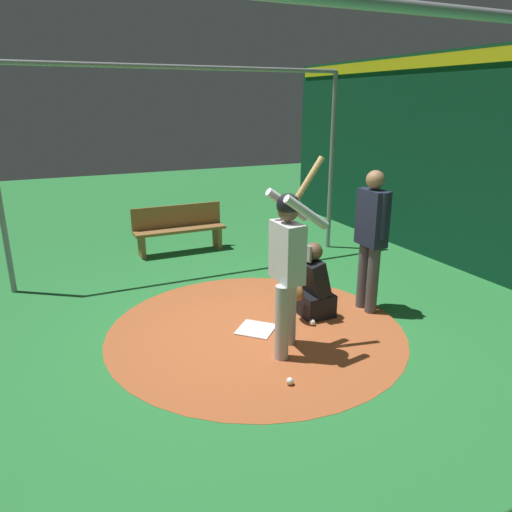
% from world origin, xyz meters
% --- Properties ---
extents(ground_plane, '(27.81, 27.81, 0.00)m').
position_xyz_m(ground_plane, '(0.00, 0.00, 0.00)').
color(ground_plane, '#287A38').
extents(dirt_circle, '(3.60, 3.60, 0.01)m').
position_xyz_m(dirt_circle, '(0.00, 0.00, 0.00)').
color(dirt_circle, '#AD562D').
rests_on(dirt_circle, ground).
extents(home_plate, '(0.59, 0.59, 0.01)m').
position_xyz_m(home_plate, '(0.00, 0.00, 0.01)').
color(home_plate, white).
rests_on(home_plate, dirt_circle).
extents(batter, '(0.68, 0.49, 2.12)m').
position_xyz_m(batter, '(-0.10, 0.58, 1.08)').
color(batter, '#B3B3B7').
rests_on(batter, ground).
extents(catcher, '(0.58, 0.40, 0.99)m').
position_xyz_m(catcher, '(-0.84, -0.07, 0.39)').
color(catcher, black).
rests_on(catcher, ground).
extents(umpire, '(0.23, 0.49, 1.85)m').
position_xyz_m(umpire, '(-1.59, 0.05, 1.05)').
color(umpire, '#4C4C51').
rests_on(umpire, ground).
extents(back_wall, '(0.22, 11.81, 3.43)m').
position_xyz_m(back_wall, '(-4.07, 0.00, 1.73)').
color(back_wall, '#0C3D26').
rests_on(back_wall, ground).
extents(cage_frame, '(5.48, 5.28, 3.17)m').
position_xyz_m(cage_frame, '(0.00, 0.00, 2.19)').
color(cage_frame, gray).
rests_on(cage_frame, ground).
extents(bench, '(1.66, 0.36, 0.85)m').
position_xyz_m(bench, '(-0.06, -3.50, 0.44)').
color(bench, olive).
rests_on(bench, ground).
extents(baseball_0, '(0.07, 0.07, 0.07)m').
position_xyz_m(baseball_0, '(0.19, 1.22, 0.04)').
color(baseball_0, white).
rests_on(baseball_0, dirt_circle).
extents(baseball_1, '(0.07, 0.07, 0.07)m').
position_xyz_m(baseball_1, '(-0.69, 0.18, 0.04)').
color(baseball_1, white).
rests_on(baseball_1, dirt_circle).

